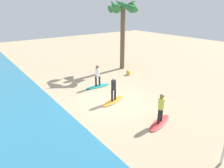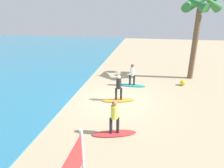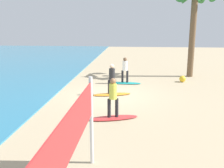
{
  "view_description": "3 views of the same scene",
  "coord_description": "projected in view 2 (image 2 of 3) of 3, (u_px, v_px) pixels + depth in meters",
  "views": [
    {
      "loc": [
        -9.73,
        7.29,
        5.94
      ],
      "look_at": [
        0.15,
        -0.1,
        1.19
      ],
      "focal_mm": 32.77,
      "sensor_mm": 36.0,
      "label": 1
    },
    {
      "loc": [
        -11.35,
        -1.77,
        5.47
      ],
      "look_at": [
        -0.16,
        0.29,
        1.18
      ],
      "focal_mm": 31.51,
      "sensor_mm": 36.0,
      "label": 2
    },
    {
      "loc": [
        -13.66,
        -1.28,
        3.87
      ],
      "look_at": [
        -1.02,
        -0.19,
        0.87
      ],
      "focal_mm": 41.23,
      "sensor_mm": 36.0,
      "label": 3
    }
  ],
  "objects": [
    {
      "name": "surfboard_orange",
      "position": [
        119.0,
        100.0,
        12.63
      ],
      "size": [
        1.09,
        2.17,
        0.09
      ],
      "primitive_type": "ellipsoid",
      "rotation": [
        0.0,
        0.0,
        1.83
      ],
      "color": "orange",
      "rests_on": "ground"
    },
    {
      "name": "beach_ball",
      "position": [
        183.0,
        83.0,
        15.16
      ],
      "size": [
        0.43,
        0.43,
        0.43
      ],
      "primitive_type": "sphere",
      "color": "yellow",
      "rests_on": "ground"
    },
    {
      "name": "surfer_red",
      "position": [
        114.0,
        115.0,
        8.88
      ],
      "size": [
        0.32,
        0.45,
        1.64
      ],
      "color": "#232328",
      "rests_on": "surfboard_red"
    },
    {
      "name": "surfboard_red",
      "position": [
        114.0,
        133.0,
        9.23
      ],
      "size": [
        1.13,
        2.17,
        0.09
      ],
      "primitive_type": "ellipsoid",
      "rotation": [
        0.0,
        0.0,
        1.86
      ],
      "color": "red",
      "rests_on": "ground"
    },
    {
      "name": "surfer_teal",
      "position": [
        132.0,
        73.0,
        14.78
      ],
      "size": [
        0.32,
        0.46,
        1.64
      ],
      "color": "#232328",
      "rests_on": "surfboard_teal"
    },
    {
      "name": "ground_plane",
      "position": [
        117.0,
        101.0,
        12.67
      ],
      "size": [
        60.0,
        60.0,
        0.0
      ],
      "primitive_type": "plane",
      "color": "tan"
    },
    {
      "name": "palm_tree",
      "position": [
        199.0,
        12.0,
        15.02
      ],
      "size": [
        2.88,
        3.03,
        6.68
      ],
      "color": "brown",
      "rests_on": "ground"
    },
    {
      "name": "surfer_orange",
      "position": [
        119.0,
        86.0,
        12.28
      ],
      "size": [
        0.32,
        0.45,
        1.64
      ],
      "color": "#232328",
      "rests_on": "surfboard_orange"
    },
    {
      "name": "surfboard_teal",
      "position": [
        132.0,
        85.0,
        15.13
      ],
      "size": [
        0.64,
        2.12,
        0.09
      ],
      "primitive_type": "ellipsoid",
      "rotation": [
        0.0,
        0.0,
        1.53
      ],
      "color": "teal",
      "rests_on": "ground"
    }
  ]
}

